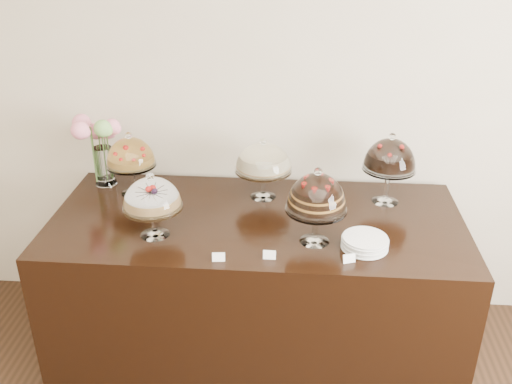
# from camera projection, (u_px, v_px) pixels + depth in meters

# --- Properties ---
(wall_back) EXTENTS (5.00, 0.04, 3.00)m
(wall_back) POSITION_uv_depth(u_px,v_px,m) (320.00, 81.00, 3.25)
(wall_back) COLOR beige
(wall_back) RESTS_ON ground
(display_counter) EXTENTS (2.20, 1.00, 0.90)m
(display_counter) POSITION_uv_depth(u_px,v_px,m) (257.00, 287.00, 3.25)
(display_counter) COLOR black
(display_counter) RESTS_ON ground
(cake_stand_sugar_sponge) EXTENTS (0.30, 0.30, 0.35)m
(cake_stand_sugar_sponge) POSITION_uv_depth(u_px,v_px,m) (152.00, 197.00, 2.80)
(cake_stand_sugar_sponge) COLOR white
(cake_stand_sugar_sponge) RESTS_ON display_counter
(cake_stand_choco_layer) EXTENTS (0.30, 0.30, 0.40)m
(cake_stand_choco_layer) POSITION_uv_depth(u_px,v_px,m) (317.00, 195.00, 2.72)
(cake_stand_choco_layer) COLOR white
(cake_stand_choco_layer) RESTS_ON display_counter
(cake_stand_cheesecake) EXTENTS (0.32, 0.32, 0.36)m
(cake_stand_cheesecake) POSITION_uv_depth(u_px,v_px,m) (263.00, 160.00, 3.17)
(cake_stand_cheesecake) COLOR white
(cake_stand_cheesecake) RESTS_ON display_counter
(cake_stand_dark_choco) EXTENTS (0.29, 0.29, 0.41)m
(cake_stand_dark_choco) POSITION_uv_depth(u_px,v_px,m) (390.00, 157.00, 3.10)
(cake_stand_dark_choco) COLOR white
(cake_stand_dark_choco) RESTS_ON display_counter
(cake_stand_fruit_tart) EXTENTS (0.28, 0.28, 0.38)m
(cake_stand_fruit_tart) POSITION_uv_depth(u_px,v_px,m) (130.00, 155.00, 3.21)
(cake_stand_fruit_tart) COLOR white
(cake_stand_fruit_tart) RESTS_ON display_counter
(flower_vase) EXTENTS (0.29, 0.32, 0.43)m
(flower_vase) POSITION_uv_depth(u_px,v_px,m) (98.00, 141.00, 3.30)
(flower_vase) COLOR white
(flower_vase) RESTS_ON display_counter
(plate_stack) EXTENTS (0.22, 0.22, 0.06)m
(plate_stack) POSITION_uv_depth(u_px,v_px,m) (365.00, 243.00, 2.76)
(plate_stack) COLOR white
(plate_stack) RESTS_ON display_counter
(price_card_left) EXTENTS (0.06, 0.02, 0.04)m
(price_card_left) POSITION_uv_depth(u_px,v_px,m) (219.00, 257.00, 2.66)
(price_card_left) COLOR white
(price_card_left) RESTS_ON display_counter
(price_card_right) EXTENTS (0.06, 0.03, 0.04)m
(price_card_right) POSITION_uv_depth(u_px,v_px,m) (349.00, 258.00, 2.65)
(price_card_right) COLOR white
(price_card_right) RESTS_ON display_counter
(price_card_extra) EXTENTS (0.06, 0.02, 0.04)m
(price_card_extra) POSITION_uv_depth(u_px,v_px,m) (269.00, 255.00, 2.68)
(price_card_extra) COLOR white
(price_card_extra) RESTS_ON display_counter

